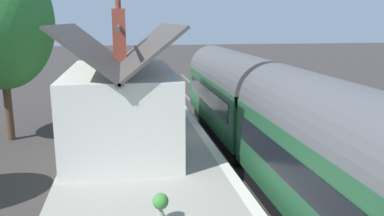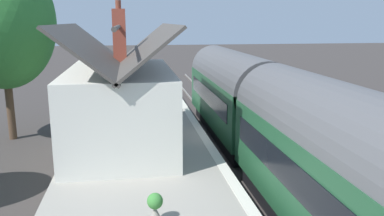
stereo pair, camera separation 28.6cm
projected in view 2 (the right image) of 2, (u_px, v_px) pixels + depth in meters
The scene contains 15 objects.
ground_plane at pixel (229, 154), 17.51m from camera, with size 160.00×160.00×0.00m, color #383330.
platform at pixel (141, 149), 16.82m from camera, with size 32.00×5.79×0.90m, color gray.
platform_edge_coping at pixel (203, 136), 17.13m from camera, with size 32.00×0.36×0.02m, color beige.
rail_near at pixel (264, 151), 17.73m from camera, with size 52.00×0.08×0.14m, color gray.
rail_far at pixel (233, 153), 17.52m from camera, with size 52.00×0.08×0.14m, color gray.
train at pixel (265, 115), 15.32m from camera, with size 19.89×2.73×4.32m.
station_building at pixel (121, 104), 15.68m from camera, with size 7.91×4.23×5.76m.
bench_platform_end at pixel (148, 85), 27.47m from camera, with size 1.40×0.44×0.88m.
planter_bench_left at pixel (108, 98), 23.83m from camera, with size 1.01×0.32×0.66m.
planter_corner_building at pixel (124, 107), 20.89m from camera, with size 0.59×0.59×0.85m.
planter_edge_near at pixel (101, 93), 24.49m from camera, with size 0.50×0.50×0.87m.
planter_under_sign at pixel (155, 207), 9.81m from camera, with size 0.40×0.40×0.75m.
planter_edge_far at pixel (118, 103), 22.65m from camera, with size 0.98×0.32×0.57m.
station_sign_board at pixel (176, 90), 21.42m from camera, with size 0.96×0.06×1.57m.
tree_distant at pixel (2, 22), 18.58m from camera, with size 5.12×4.95×8.98m.
Camera 2 is at (-16.18, 4.22, 5.82)m, focal length 36.91 mm.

